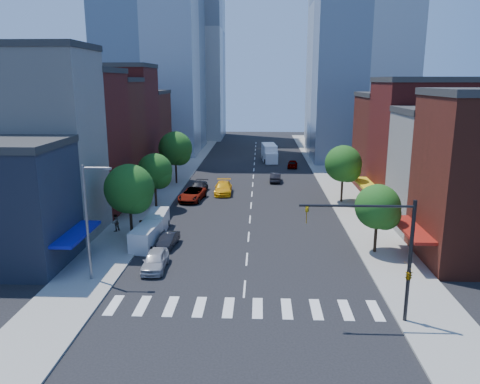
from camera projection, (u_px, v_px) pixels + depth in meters
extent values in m
plane|color=black|center=(244.00, 289.00, 35.00)|extent=(220.00, 220.00, 0.00)
cube|color=gray|center=(175.00, 178.00, 74.38)|extent=(5.00, 120.00, 0.15)
cube|color=gray|center=(333.00, 179.00, 73.32)|extent=(5.00, 120.00, 0.15)
cube|color=silver|center=(243.00, 308.00, 32.09)|extent=(19.00, 3.00, 0.01)
cube|color=#BBB5AC|center=(33.00, 146.00, 45.46)|extent=(12.00, 8.00, 18.00)
cube|color=maroon|center=(69.00, 145.00, 53.95)|extent=(12.00, 9.00, 16.00)
cube|color=#572115|center=(95.00, 140.00, 62.32)|extent=(12.00, 8.00, 15.00)
cube|color=maroon|center=(114.00, 126.00, 70.35)|extent=(12.00, 9.00, 17.00)
cube|color=#572115|center=(132.00, 133.00, 80.04)|extent=(12.00, 10.00, 13.00)
cube|color=#BBB5AC|center=(457.00, 174.00, 47.29)|extent=(12.00, 8.00, 12.00)
cube|color=maroon|center=(427.00, 147.00, 55.69)|extent=(12.00, 10.00, 15.00)
cube|color=#572115|center=(402.00, 144.00, 65.64)|extent=(12.00, 10.00, 13.00)
cube|color=#9EA5AD|center=(188.00, 30.00, 121.55)|extent=(18.00, 18.00, 56.00)
cylinder|color=black|center=(410.00, 262.00, 29.22)|extent=(0.24, 0.24, 8.00)
cylinder|color=black|center=(357.00, 206.00, 28.53)|extent=(7.00, 0.16, 0.16)
imported|color=gold|center=(307.00, 215.00, 28.80)|extent=(0.22, 0.18, 1.10)
imported|color=gold|center=(409.00, 274.00, 29.41)|extent=(0.48, 2.24, 0.90)
cylinder|color=slate|center=(87.00, 224.00, 35.40)|extent=(0.20, 0.20, 9.00)
cylinder|color=slate|center=(96.00, 168.00, 34.36)|extent=(2.00, 0.14, 0.14)
cube|color=slate|center=(108.00, 169.00, 34.33)|extent=(0.50, 0.25, 0.18)
cylinder|color=black|center=(131.00, 218.00, 45.69)|extent=(0.28, 0.28, 3.92)
sphere|color=#174413|center=(129.00, 189.00, 45.00)|extent=(4.80, 4.80, 4.80)
sphere|color=#174413|center=(135.00, 197.00, 44.85)|extent=(3.36, 3.36, 3.36)
cylinder|color=black|center=(156.00, 193.00, 56.41)|extent=(0.28, 0.28, 3.64)
sphere|color=#174413|center=(155.00, 171.00, 55.77)|extent=(4.20, 4.20, 4.20)
sphere|color=#174413|center=(159.00, 177.00, 55.61)|extent=(2.94, 2.94, 2.94)
cylinder|color=black|center=(176.00, 169.00, 69.94)|extent=(0.28, 0.28, 4.20)
sphere|color=#174413|center=(175.00, 148.00, 69.21)|extent=(5.00, 5.00, 5.00)
sphere|color=#174413|center=(179.00, 154.00, 69.07)|extent=(3.50, 3.50, 3.50)
cylinder|color=black|center=(376.00, 234.00, 41.86)|extent=(0.28, 0.28, 3.36)
sphere|color=#174413|center=(378.00, 207.00, 41.28)|extent=(4.00, 4.00, 4.00)
sphere|color=#174413|center=(385.00, 214.00, 41.10)|extent=(2.80, 2.80, 2.80)
cylinder|color=black|center=(342.00, 186.00, 59.29)|extent=(0.28, 0.28, 3.92)
sphere|color=#174413|center=(343.00, 164.00, 58.60)|extent=(4.60, 4.60, 4.60)
sphere|color=#174413|center=(348.00, 170.00, 58.45)|extent=(3.22, 3.22, 3.22)
imported|color=#A8A7AC|center=(155.00, 260.00, 38.51)|extent=(1.94, 4.58, 1.55)
imported|color=black|center=(168.00, 240.00, 43.78)|extent=(1.72, 4.03, 1.29)
imported|color=#999999|center=(192.00, 194.00, 60.63)|extent=(3.39, 6.08, 1.61)
imported|color=black|center=(198.00, 187.00, 65.08)|extent=(2.59, 5.17, 1.44)
cube|color=silver|center=(146.00, 237.00, 43.60)|extent=(2.27, 4.86, 1.98)
cube|color=black|center=(140.00, 240.00, 41.80)|extent=(1.82, 1.09, 0.85)
cylinder|color=black|center=(132.00, 249.00, 42.31)|extent=(0.29, 0.73, 0.72)
cylinder|color=black|center=(150.00, 250.00, 42.10)|extent=(0.29, 0.73, 0.72)
cylinder|color=black|center=(143.00, 238.00, 45.41)|extent=(0.29, 0.73, 0.72)
cylinder|color=black|center=(160.00, 238.00, 45.20)|extent=(0.29, 0.73, 0.72)
cube|color=silver|center=(157.00, 222.00, 48.26)|extent=(2.08, 4.81, 1.99)
cube|color=black|center=(154.00, 224.00, 46.45)|extent=(1.79, 1.01, 0.85)
cylinder|color=black|center=(146.00, 233.00, 46.85)|extent=(0.26, 0.73, 0.72)
cylinder|color=black|center=(163.00, 233.00, 46.85)|extent=(0.26, 0.73, 0.72)
cylinder|color=black|center=(152.00, 223.00, 49.99)|extent=(0.26, 0.73, 0.72)
cylinder|color=black|center=(168.00, 223.00, 49.98)|extent=(0.26, 0.73, 0.72)
imported|color=#FFB50D|center=(223.00, 188.00, 64.21)|extent=(2.46, 5.71, 1.64)
imported|color=black|center=(275.00, 177.00, 71.76)|extent=(1.85, 4.46, 1.43)
imported|color=#999999|center=(293.00, 164.00, 83.40)|extent=(2.09, 4.35, 1.43)
cube|color=white|center=(269.00, 153.00, 90.23)|extent=(3.03, 6.77, 3.23)
cube|color=white|center=(271.00, 158.00, 86.61)|extent=(2.38, 2.02, 2.02)
cylinder|color=black|center=(265.00, 161.00, 87.50)|extent=(0.39, 0.93, 0.91)
cylinder|color=black|center=(277.00, 161.00, 87.61)|extent=(0.39, 0.93, 0.91)
cylinder|color=black|center=(263.00, 157.00, 91.92)|extent=(0.39, 0.93, 0.91)
cylinder|color=black|center=(274.00, 157.00, 92.02)|extent=(0.39, 0.93, 0.91)
imported|color=#999999|center=(142.00, 229.00, 45.92)|extent=(0.52, 0.70, 1.75)
imported|color=#999999|center=(115.00, 223.00, 47.77)|extent=(1.03, 1.09, 1.78)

